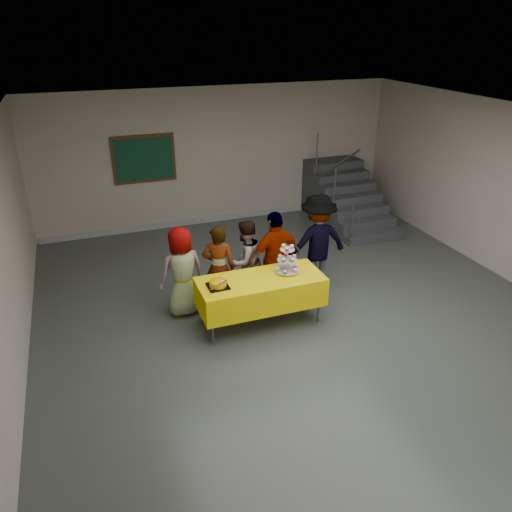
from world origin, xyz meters
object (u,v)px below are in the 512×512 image
(bake_table, at_px, (261,291))
(staircase, at_px, (343,199))
(schoolchild_b, at_px, (219,268))
(cupcake_stand, at_px, (287,262))
(bear_cake, at_px, (218,283))
(schoolchild_a, at_px, (182,272))
(schoolchild_d, at_px, (275,258))
(noticeboard, at_px, (144,159))
(schoolchild_c, at_px, (245,261))
(schoolchild_e, at_px, (317,242))

(bake_table, bearing_deg, staircase, 46.23)
(staircase, bearing_deg, schoolchild_b, -143.28)
(cupcake_stand, xyz_separation_m, bear_cake, (-1.12, -0.10, -0.11))
(bear_cake, height_order, staircase, staircase)
(bake_table, bearing_deg, schoolchild_a, 145.19)
(cupcake_stand, height_order, schoolchild_b, schoolchild_b)
(schoolchild_d, bearing_deg, schoolchild_b, -17.28)
(bake_table, bearing_deg, schoolchild_b, 124.48)
(staircase, height_order, noticeboard, noticeboard)
(schoolchild_a, distance_m, schoolchild_d, 1.50)
(schoolchild_c, xyz_separation_m, schoolchild_e, (1.28, -0.01, 0.15))
(noticeboard, bearing_deg, bake_table, -77.48)
(staircase, bearing_deg, noticeboard, 169.07)
(cupcake_stand, xyz_separation_m, schoolchild_c, (-0.42, 0.72, -0.25))
(bake_table, bearing_deg, schoolchild_e, 30.72)
(cupcake_stand, relative_size, schoolchild_c, 0.32)
(bear_cake, bearing_deg, staircase, 41.27)
(schoolchild_d, bearing_deg, bear_cake, 16.73)
(schoolchild_c, bearing_deg, staircase, -164.58)
(bake_table, distance_m, bear_cake, 0.72)
(schoolchild_a, distance_m, schoolchild_e, 2.34)
(bear_cake, distance_m, noticeboard, 4.45)
(schoolchild_b, bearing_deg, noticeboard, -60.95)
(schoolchild_e, relative_size, staircase, 0.70)
(schoolchild_d, relative_size, staircase, 0.65)
(bake_table, relative_size, bear_cake, 5.25)
(bear_cake, relative_size, staircase, 0.15)
(schoolchild_d, xyz_separation_m, staircase, (2.90, 2.96, -0.30))
(bake_table, xyz_separation_m, cupcake_stand, (0.45, 0.07, 0.38))
(schoolchild_a, bearing_deg, cupcake_stand, 147.16)
(schoolchild_b, relative_size, schoolchild_d, 0.91)
(schoolchild_a, xyz_separation_m, schoolchild_d, (1.49, -0.16, 0.06))
(cupcake_stand, bearing_deg, noticeboard, 108.34)
(schoolchild_b, relative_size, noticeboard, 1.09)
(schoolchild_a, distance_m, noticeboard, 3.74)
(staircase, distance_m, noticeboard, 4.55)
(schoolchild_a, relative_size, schoolchild_c, 1.05)
(schoolchild_d, xyz_separation_m, schoolchild_e, (0.85, 0.23, 0.05))
(cupcake_stand, height_order, staircase, staircase)
(schoolchild_c, distance_m, staircase, 4.30)
(schoolchild_e, distance_m, noticeboard, 4.30)
(staircase, bearing_deg, schoolchild_e, -126.90)
(bake_table, bearing_deg, schoolchild_d, 50.09)
(cupcake_stand, height_order, schoolchild_e, schoolchild_e)
(schoolchild_b, relative_size, schoolchild_e, 0.85)
(noticeboard, bearing_deg, bear_cake, -86.07)
(schoolchild_a, relative_size, noticeboard, 1.11)
(staircase, xyz_separation_m, noticeboard, (-4.33, 0.84, 1.11))
(bake_table, bearing_deg, noticeboard, 102.52)
(schoolchild_d, bearing_deg, schoolchild_c, -40.10)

